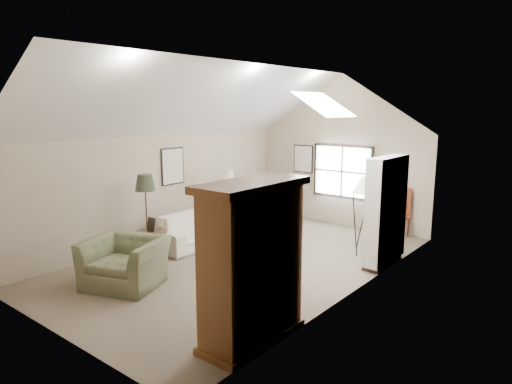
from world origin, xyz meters
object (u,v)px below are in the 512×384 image
Objects in this scene: side_table at (152,246)px; sofa at (204,227)px; armoire at (252,263)px; coffee_table at (254,239)px; armchair_near at (125,262)px; side_chair at (397,213)px; armchair_far at (269,213)px.

sofa is at bearing 93.58° from side_table.
sofa is 3.99× the size of side_table.
coffee_table is at bearing 128.64° from armoire.
side_table is at bearing 99.15° from armchair_near.
armoire reaches higher than armchair_near.
armoire is at bearing -18.47° from side_table.
armchair_near is at bearing -98.17° from coffee_table.
side_chair is (3.34, 3.28, 0.23)m from sofa.
armchair_near reaches higher than side_table.
coffee_table is (0.67, -1.46, -0.24)m from armchair_far.
armoire reaches higher than side_table.
sofa is at bearing 84.40° from armchair_near.
armchair_far is 1.14× the size of coffee_table.
armoire reaches higher than coffee_table.
armoire is at bearing -51.36° from coffee_table.
sofa is 2.84m from armchair_near.
armoire is 2.15× the size of armchair_far.
side_chair reaches higher than sofa.
armchair_far is (0.54, 1.83, 0.09)m from sofa.
coffee_table is 0.74× the size of side_chair.
armchair_near is at bearing -164.03° from sofa.
coffee_table is at bearing -72.51° from sofa.
sofa is at bearing 94.08° from armchair_far.
side_table is (-0.66, 1.13, -0.10)m from armchair_near.
side_chair is (2.14, 2.90, 0.38)m from coffee_table.
coffee_table is (0.45, 3.10, -0.20)m from armchair_near.
coffee_table is at bearing 60.63° from armchair_near.
armchair_near is (-3.00, 0.09, -0.68)m from armoire.
armoire reaches higher than sofa.
side_table is (-1.11, -1.97, 0.09)m from coffee_table.
sofa is at bearing -162.87° from coffee_table.
armchair_far is 1.62m from coffee_table.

